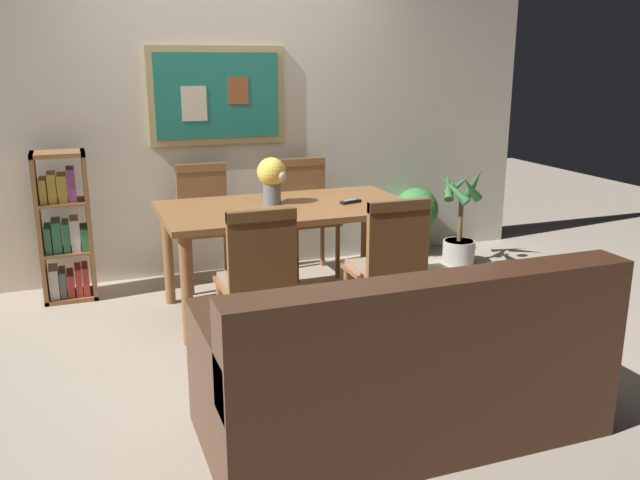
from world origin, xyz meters
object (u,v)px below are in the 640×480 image
dining_chair_far_right (306,207)px  leather_couch (404,372)px  dining_chair_near_right (390,259)px  bookshelf (65,232)px  potted_palm (460,227)px  flower_vase (272,176)px  dining_chair_near_left (258,272)px  tv_remote (351,202)px  dining_table (287,218)px  dining_chair_far_left (205,215)px  potted_ivy (416,216)px

dining_chair_far_right → leather_couch: bearing=-99.3°
dining_chair_near_right → bookshelf: 2.36m
leather_couch → potted_palm: 2.80m
leather_couch → flower_vase: flower_vase is taller
dining_chair_far_right → potted_palm: 1.31m
dining_chair_near_left → tv_remote: size_ratio=5.61×
dining_table → dining_chair_far_right: (0.40, 0.75, -0.11)m
dining_chair_far_left → bookshelf: 1.00m
bookshelf → flower_vase: 1.55m
dining_table → tv_remote: size_ratio=10.28×
potted_ivy → dining_chair_far_right: bearing=-173.7°
leather_couch → tv_remote: size_ratio=11.11×
bookshelf → dining_chair_far_right: bearing=0.4°
dining_chair_near_right → potted_palm: bearing=45.1°
dining_table → flower_vase: (-0.08, 0.08, 0.27)m
dining_chair_far_right → dining_table: bearing=-118.1°
dining_chair_near_left → potted_palm: 2.45m
flower_vase → bookshelf: bearing=153.7°
dining_table → potted_palm: 1.78m
dining_chair_far_right → bookshelf: (-1.82, -0.01, -0.05)m
dining_table → potted_ivy: 1.72m
leather_couch → potted_palm: bearing=53.2°
potted_ivy → tv_remote: tv_remote is taller
dining_chair_near_left → dining_chair_near_right: (0.80, -0.03, 0.00)m
dining_table → dining_chair_near_left: size_ratio=1.83×
tv_remote → potted_ivy: bearing=42.8°
dining_chair_far_left → potted_palm: dining_chair_far_left is taller
bookshelf → tv_remote: 2.03m
dining_table → dining_chair_far_left: (-0.41, 0.75, -0.11)m
dining_chair_far_right → dining_chair_near_right: size_ratio=1.00×
potted_ivy → tv_remote: (-1.03, -0.95, 0.40)m
potted_ivy → flower_vase: (-1.54, -0.79, 0.57)m
dining_chair_far_left → potted_ivy: (1.87, 0.12, -0.19)m
leather_couch → potted_ivy: bearing=60.6°
dining_chair_far_left → potted_ivy: size_ratio=1.52×
dining_table → potted_palm: (1.67, 0.50, -0.33)m
leather_couch → dining_chair_far_right: bearing=80.7°
dining_chair_near_right → potted_palm: dining_chair_near_right is taller
dining_chair_near_left → dining_table: bearing=61.4°
dining_table → bookshelf: (-1.41, 0.74, -0.15)m
bookshelf → potted_ivy: size_ratio=1.78×
potted_palm → tv_remote: (-1.25, -0.59, 0.43)m
dining_chair_far_right → flower_vase: flower_vase is taller
dining_chair_far_left → leather_couch: 2.53m
dining_chair_far_left → potted_ivy: dining_chair_far_left is taller
dining_chair_near_right → potted_ivy: dining_chair_near_right is taller
dining_chair_far_left → tv_remote: bearing=-45.0°
leather_couch → dining_chair_near_right: bearing=67.7°
dining_table → bookshelf: size_ratio=1.57×
dining_chair_near_right → tv_remote: 0.74m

